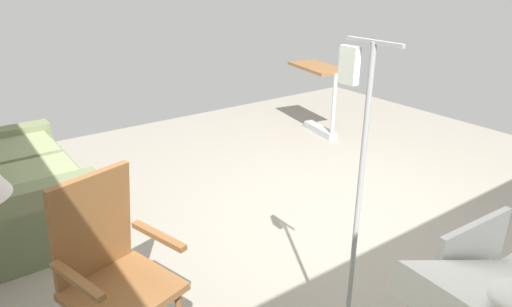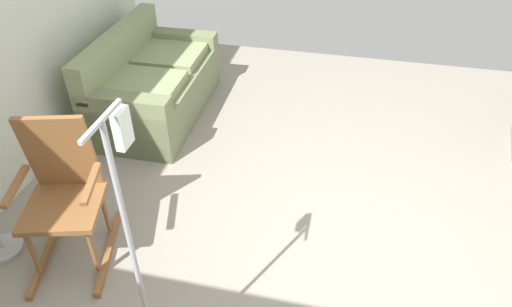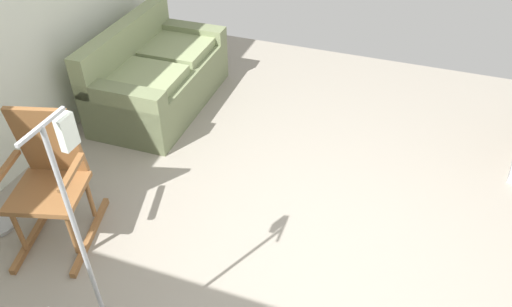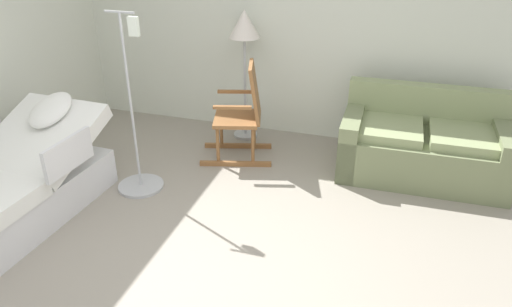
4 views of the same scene
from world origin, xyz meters
The scene contains 4 objects.
ground_plane centered at (0.00, 0.00, 0.00)m, with size 6.73×6.73×0.00m, color gray.
couch centered at (1.55, 2.08, 0.31)m, with size 1.61×0.88×0.85m.
rocking_chair centered at (-0.29, 1.90, 0.50)m, with size 0.86×0.66×1.05m.
overbed_table centered at (1.78, -1.45, 0.53)m, with size 0.87×0.54×0.84m.
Camera 1 is at (-2.22, 2.39, 1.94)m, focal length 31.54 mm.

